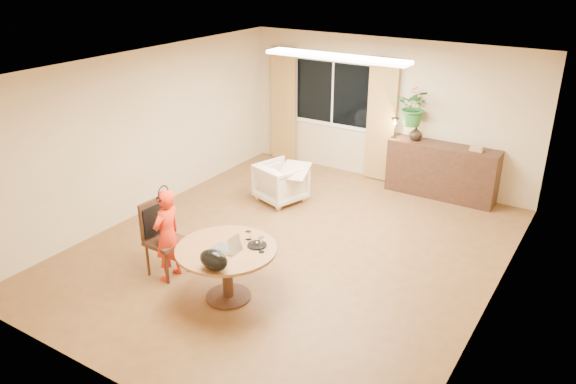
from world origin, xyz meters
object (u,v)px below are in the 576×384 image
object	(u,v)px
dining_table	(227,259)
child	(167,235)
dining_chair	(166,240)
sideboard	(442,171)
armchair	(281,182)

from	to	relation	value
dining_table	child	size ratio (longest dim) A/B	0.98
dining_chair	sideboard	distance (m)	4.97
dining_chair	armchair	bearing A→B (deg)	93.20
armchair	child	bearing A→B (deg)	109.58
dining_chair	child	xyz separation A→B (m)	(0.09, -0.05, 0.12)
dining_table	armchair	world-z (taller)	dining_table
dining_chair	armchair	world-z (taller)	dining_chair
dining_table	dining_chair	distance (m)	1.02
child	sideboard	size ratio (longest dim) A/B	0.66
dining_table	armchair	bearing A→B (deg)	110.31
child	armchair	bearing A→B (deg)	-179.58
dining_chair	child	distance (m)	0.16
armchair	dining_chair	bearing A→B (deg)	107.72
armchair	sideboard	xyz separation A→B (m)	(2.24, 1.65, 0.13)
sideboard	dining_chair	bearing A→B (deg)	-116.49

